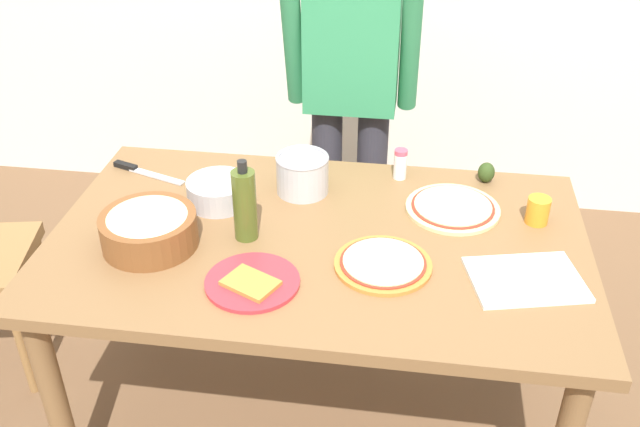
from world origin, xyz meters
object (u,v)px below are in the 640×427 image
Objects in this scene: plate_with_slice at (252,282)px; avocado at (486,172)px; chef_knife at (140,171)px; olive_oil_bottle at (245,204)px; cup_orange at (538,210)px; salt_shaker at (400,164)px; person_cook at (351,84)px; pizza_raw_on_board at (453,208)px; cutting_board_white at (526,279)px; popcorn_bowl at (149,227)px; steel_pot at (302,174)px; pizza_cooked_on_tray at (383,264)px; dining_table at (318,261)px; mixing_bowl_steel at (218,192)px.

avocado is (0.65, 0.66, 0.03)m from plate_with_slice.
olive_oil_bottle is at bearing -36.12° from chef_knife.
cup_orange is 0.80× the size of salt_shaker.
avocado is at bearing 31.21° from olive_oil_bottle.
person_cook is 15.28× the size of salt_shaker.
olive_oil_bottle is (-0.61, -0.24, 0.10)m from pizza_raw_on_board.
olive_oil_bottle reaches higher than avocado.
avocado is (0.11, 0.20, 0.03)m from pizza_raw_on_board.
salt_shaker reaches higher than pizza_raw_on_board.
plate_with_slice is 0.87× the size of cutting_board_white.
pizza_raw_on_board is 0.94m from popcorn_bowl.
pizza_raw_on_board is 3.49× the size of cup_orange.
olive_oil_bottle is 0.32m from steel_pot.
person_cook is 0.91m from pizza_cooked_on_tray.
cup_orange is 0.48m from salt_shaker.
olive_oil_bottle is at bearing -171.74° from dining_table.
chef_knife is at bearing 143.88° from olive_oil_bottle.
dining_table is 0.39m from mixing_bowl_steel.
pizza_raw_on_board is 0.38m from pizza_cooked_on_tray.
steel_pot reaches higher than salt_shaker.
plate_with_slice is at bearing -151.76° from cup_orange.
cutting_board_white is (0.19, -0.34, -0.00)m from pizza_raw_on_board.
steel_pot is at bearing -165.92° from avocado.
dining_table is 5.68× the size of chef_knife.
plate_with_slice is (-0.14, -0.25, 0.10)m from dining_table.
mixing_bowl_steel is (-0.20, 0.40, 0.03)m from plate_with_slice.
pizza_cooked_on_tray is at bearing -146.80° from cup_orange.
popcorn_bowl is at bearing -144.41° from salt_shaker.
cup_orange is at bearing 14.91° from dining_table.
person_cook reaches higher than chef_knife.
steel_pot is 2.04× the size of cup_orange.
mixing_bowl_steel reaches higher than plate_with_slice.
person_cook is at bearing 33.82° from chef_knife.
dining_table is at bearing 8.26° from olive_oil_bottle.
popcorn_bowl is 0.93× the size of cutting_board_white.
mixing_bowl_steel is at bearing 62.15° from popcorn_bowl.
cutting_board_white is (1.07, -0.02, -0.06)m from popcorn_bowl.
person_cook is 5.75× the size of chef_knife.
steel_pot is (0.25, 0.11, 0.03)m from mixing_bowl_steel.
plate_with_slice is (-0.35, -0.13, -0.00)m from pizza_cooked_on_tray.
person_cook reaches higher than olive_oil_bottle.
avocado is (0.50, -0.35, -0.14)m from person_cook.
steel_pot is at bearing 66.98° from olive_oil_bottle.
cup_orange is (0.65, 0.17, 0.13)m from dining_table.
pizza_cooked_on_tray is 1.59× the size of steel_pot.
salt_shaker is at bearing 23.38° from mixing_bowl_steel.
olive_oil_bottle is (0.13, -0.18, 0.07)m from mixing_bowl_steel.
cup_orange reaches higher than chef_knife.
cup_orange reaches higher than pizza_raw_on_board.
olive_oil_bottle is at bearing 172.75° from cutting_board_white.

